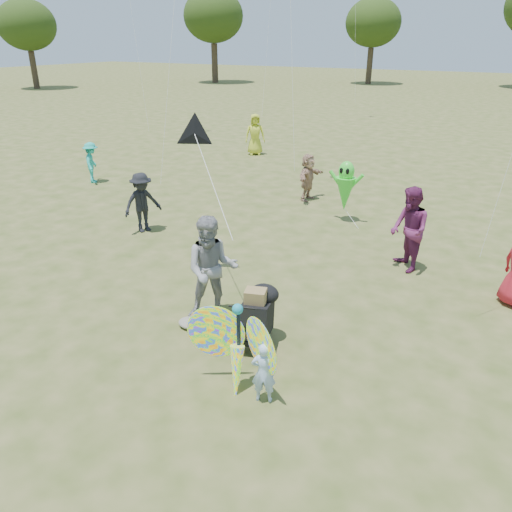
{
  "coord_description": "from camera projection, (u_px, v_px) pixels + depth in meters",
  "views": [
    {
      "loc": [
        3.99,
        -5.97,
        4.87
      ],
      "look_at": [
        -0.2,
        1.5,
        1.1
      ],
      "focal_mm": 35.0,
      "sensor_mm": 36.0,
      "label": 1
    }
  ],
  "objects": [
    {
      "name": "grey_bag",
      "position": [
        191.0,
        323.0,
        9.12
      ],
      "size": [
        0.46,
        0.38,
        0.15
      ],
      "primitive_type": "ellipsoid",
      "color": "gray",
      "rests_on": "ground"
    },
    {
      "name": "jogging_stroller",
      "position": [
        258.0,
        313.0,
        8.38
      ],
      "size": [
        0.69,
        1.12,
        1.09
      ],
      "rotation": [
        0.0,
        0.0,
        0.3
      ],
      "color": "black",
      "rests_on": "ground"
    },
    {
      "name": "crowd_i",
      "position": [
        92.0,
        163.0,
        17.94
      ],
      "size": [
        1.0,
        1.07,
        1.45
      ],
      "primitive_type": "imported",
      "rotation": [
        0.0,
        0.0,
        2.24
      ],
      "color": "#1FAC9F",
      "rests_on": "ground"
    },
    {
      "name": "ground",
      "position": [
        223.0,
        348.0,
        8.51
      ],
      "size": [
        160.0,
        160.0,
        0.0
      ],
      "primitive_type": "plane",
      "color": "#51592B",
      "rests_on": "ground"
    },
    {
      "name": "crowd_b",
      "position": [
        142.0,
        203.0,
        13.32
      ],
      "size": [
        0.97,
        1.2,
        1.62
      ],
      "primitive_type": "imported",
      "rotation": [
        0.0,
        0.0,
        1.16
      ],
      "color": "black",
      "rests_on": "ground"
    },
    {
      "name": "alien_kite",
      "position": [
        345.0,
        188.0,
        14.01
      ],
      "size": [
        1.12,
        0.69,
        1.74
      ],
      "color": "#3BE135",
      "rests_on": "ground"
    },
    {
      "name": "delta_kite_rig",
      "position": [
        195.0,
        134.0,
        9.97
      ],
      "size": [
        2.18,
        1.7,
        1.9
      ],
      "color": "black",
      "rests_on": "ground"
    },
    {
      "name": "child_girl",
      "position": [
        264.0,
        373.0,
        7.1
      ],
      "size": [
        0.42,
        0.35,
        0.97
      ],
      "primitive_type": "imported",
      "rotation": [
        0.0,
        0.0,
        3.54
      ],
      "color": "#A3C1E7",
      "rests_on": "ground"
    },
    {
      "name": "crowd_e",
      "position": [
        409.0,
        230.0,
        11.03
      ],
      "size": [
        1.14,
        1.18,
        1.92
      ],
      "primitive_type": "imported",
      "rotation": [
        0.0,
        0.0,
        5.37
      ],
      "color": "#65214F",
      "rests_on": "ground"
    },
    {
      "name": "crowd_d",
      "position": [
        308.0,
        177.0,
        15.97
      ],
      "size": [
        0.53,
        1.42,
        1.5
      ],
      "primitive_type": "imported",
      "rotation": [
        0.0,
        0.0,
        1.51
      ],
      "color": "tan",
      "rests_on": "ground"
    },
    {
      "name": "butterfly_kite",
      "position": [
        238.0,
        349.0,
        7.29
      ],
      "size": [
        1.74,
        0.75,
        1.61
      ],
      "color": "#FC2729",
      "rests_on": "ground"
    },
    {
      "name": "adult_man",
      "position": [
        212.0,
        269.0,
        9.05
      ],
      "size": [
        1.23,
        1.16,
        2.0
      ],
      "primitive_type": "imported",
      "rotation": [
        0.0,
        0.0,
        0.57
      ],
      "color": "gray",
      "rests_on": "ground"
    },
    {
      "name": "crowd_g",
      "position": [
        255.0,
        134.0,
        22.17
      ],
      "size": [
        1.04,
        0.95,
        1.78
      ],
      "primitive_type": "imported",
      "rotation": [
        0.0,
        0.0,
        0.58
      ],
      "color": "gold",
      "rests_on": "ground"
    }
  ]
}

